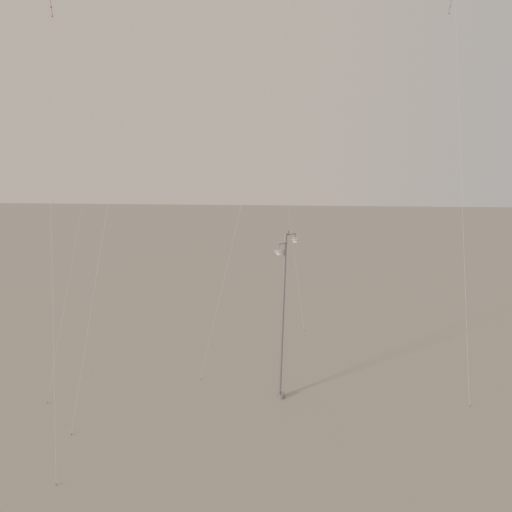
{
  "coord_description": "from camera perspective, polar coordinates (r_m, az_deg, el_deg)",
  "views": [
    {
      "loc": [
        2.03,
        -19.88,
        15.69
      ],
      "look_at": [
        0.69,
        5.0,
        9.13
      ],
      "focal_mm": 35.0,
      "sensor_mm": 36.0,
      "label": 1
    }
  ],
  "objects": [
    {
      "name": "ground",
      "position": [
        25.41,
        -2.35,
        -23.41
      ],
      "size": [
        160.0,
        160.0,
        0.0
      ],
      "primitive_type": "plane",
      "color": "gray",
      "rests_on": "ground"
    },
    {
      "name": "street_lamp",
      "position": [
        28.45,
        3.14,
        -6.46
      ],
      "size": [
        1.41,
        1.17,
        10.16
      ],
      "color": "gray",
      "rests_on": "ground"
    },
    {
      "name": "kite_1",
      "position": [
        26.42,
        -14.16,
        20.2
      ],
      "size": [
        4.89,
        4.25,
        25.17
      ],
      "rotation": [
        0.0,
        0.0,
        -0.54
      ],
      "color": "#302A28",
      "rests_on": "ground"
    },
    {
      "name": "kite_3",
      "position": [
        25.1,
        -22.52,
        14.64
      ],
      "size": [
        1.07,
        6.01,
        22.28
      ],
      "rotation": [
        0.0,
        0.0,
        -0.1
      ],
      "color": "maroon",
      "rests_on": "ground"
    },
    {
      "name": "kite_4",
      "position": [
        33.25,
        22.09,
        16.82
      ],
      "size": [
        1.08,
        7.7,
        24.02
      ],
      "rotation": [
        0.0,
        0.0,
        1.63
      ],
      "color": "#302A28",
      "rests_on": "ground"
    }
  ]
}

